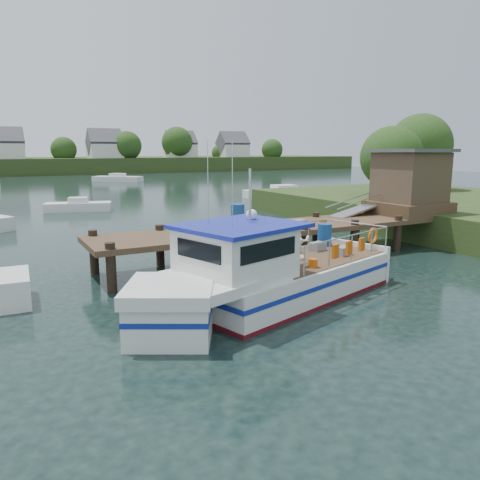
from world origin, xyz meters
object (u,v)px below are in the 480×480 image
moored_c (284,193)px  moored_b (78,206)px  dock (370,199)px  moored_far (118,179)px  lobster_boat (265,277)px

moored_c → moored_b: bearing=-158.7°
dock → moored_c: bearing=65.6°
dock → moored_b: dock is taller
moored_c → moored_far: bearing=122.5°
moored_b → moored_c: bearing=-14.6°
dock → moored_far: 51.14m
dock → moored_c: size_ratio=2.15×
lobster_boat → moored_c: lobster_boat is taller
moored_b → dock: bearing=-83.2°
moored_far → moored_b: bearing=-84.7°
dock → lobster_boat: lobster_boat is taller
moored_far → moored_b: moored_far is taller
dock → moored_far: size_ratio=2.46×
lobster_boat → moored_b: 24.49m
lobster_boat → moored_b: lobster_boat is taller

